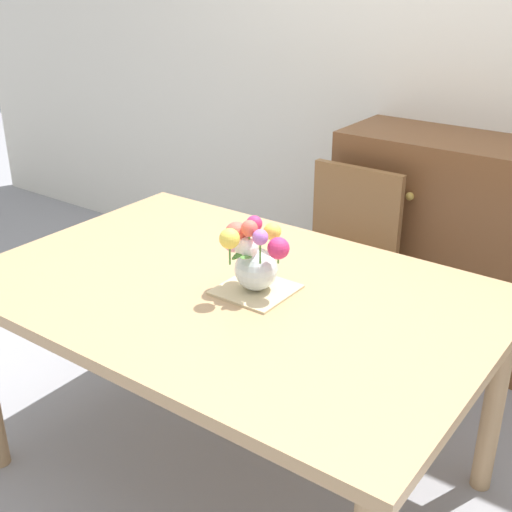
% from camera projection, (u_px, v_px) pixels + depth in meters
% --- Properties ---
extents(ground_plane, '(12.00, 12.00, 0.00)m').
position_uv_depth(ground_plane, '(235.00, 473.00, 2.44)').
color(ground_plane, '#939399').
extents(back_wall, '(7.00, 0.10, 2.80)m').
position_uv_depth(back_wall, '(447.00, 33.00, 3.04)').
color(back_wall, silver).
rests_on(back_wall, ground_plane).
extents(dining_table, '(1.64, 1.10, 0.76)m').
position_uv_depth(dining_table, '(233.00, 309.00, 2.16)').
color(dining_table, tan).
rests_on(dining_table, ground_plane).
extents(chair_far, '(0.42, 0.42, 0.90)m').
position_uv_depth(chair_far, '(342.00, 256.00, 2.93)').
color(chair_far, olive).
rests_on(chair_far, ground_plane).
extents(dresser, '(1.40, 0.47, 1.00)m').
position_uv_depth(dresser, '(488.00, 255.00, 2.99)').
color(dresser, brown).
rests_on(dresser, ground_plane).
extents(placemat, '(0.22, 0.22, 0.01)m').
position_uv_depth(placemat, '(256.00, 290.00, 2.09)').
color(placemat, '#CCB789').
rests_on(placemat, dining_table).
extents(flower_vase, '(0.22, 0.21, 0.24)m').
position_uv_depth(flower_vase, '(253.00, 255.00, 2.04)').
color(flower_vase, silver).
rests_on(flower_vase, placemat).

